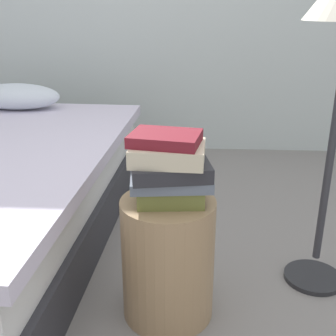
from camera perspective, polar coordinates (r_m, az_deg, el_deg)
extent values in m
plane|color=gray|center=(1.71, 0.00, -18.42)|extent=(8.00, 8.00, 0.00)
ellipsoid|color=silver|center=(2.91, -19.58, 9.00)|extent=(0.57, 0.30, 0.16)
cylinder|color=tan|center=(1.57, 0.00, -11.97)|extent=(0.33, 0.33, 0.46)
cube|color=olive|center=(1.45, 0.29, -3.33)|extent=(0.23, 0.18, 0.06)
cube|color=slate|center=(1.42, 0.38, -1.71)|extent=(0.29, 0.20, 0.04)
cube|color=#28282D|center=(1.42, 0.26, 0.05)|extent=(0.29, 0.25, 0.05)
cube|color=beige|center=(1.39, -0.20, 2.00)|extent=(0.25, 0.20, 0.06)
cube|color=maroon|center=(1.38, -0.38, 3.92)|extent=(0.25, 0.20, 0.04)
cylinder|color=#262628|center=(1.96, 18.79, -13.62)|extent=(0.24, 0.24, 0.02)
cylinder|color=#333338|center=(1.70, 21.20, 3.91)|extent=(0.03, 0.03, 1.04)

